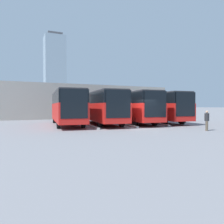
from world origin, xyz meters
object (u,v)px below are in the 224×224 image
(bus_2, at_px, (101,107))
(bus_1, at_px, (131,107))
(bus_3, at_px, (67,107))
(pedestrian, at_px, (207,120))
(bus_0, at_px, (157,107))

(bus_2, bearing_deg, bus_1, -176.44)
(bus_3, distance_m, pedestrian, 13.18)
(bus_2, distance_m, bus_3, 3.61)
(bus_3, bearing_deg, bus_0, -176.95)
(bus_1, relative_size, bus_2, 1.00)
(bus_0, distance_m, pedestrian, 9.26)
(bus_0, distance_m, bus_2, 7.15)
(bus_3, bearing_deg, bus_1, -179.48)
(bus_0, relative_size, bus_2, 1.00)
(bus_2, relative_size, bus_3, 1.00)
(bus_0, bearing_deg, bus_2, 5.85)
(bus_1, distance_m, bus_2, 3.58)
(bus_0, xyz_separation_m, bus_3, (10.73, -0.50, 0.00))
(bus_0, bearing_deg, bus_3, 3.05)
(bus_1, bearing_deg, bus_2, 3.56)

